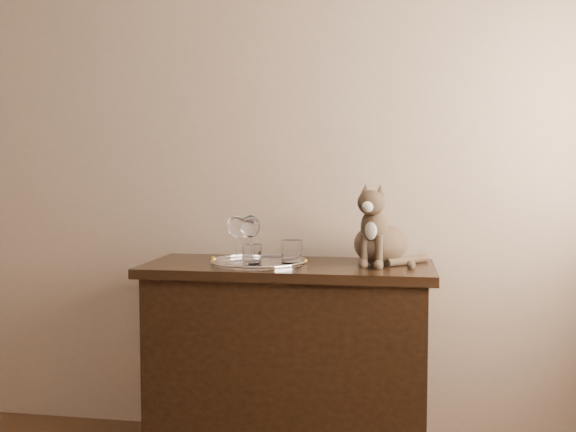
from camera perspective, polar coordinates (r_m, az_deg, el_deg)
name	(u,v)px	position (r m, az deg, el deg)	size (l,w,h in m)	color
wall_back	(175,147)	(3.11, -10.05, 6.04)	(4.00, 0.10, 2.70)	#BFA68F
sideboard	(288,364)	(2.78, 0.03, -12.99)	(1.20, 0.50, 0.85)	black
tray	(259,263)	(2.68, -2.61, -4.22)	(0.40, 0.40, 0.01)	silver
wine_glass_a	(246,239)	(2.72, -3.75, -2.05)	(0.07, 0.07, 0.18)	silver
wine_glass_c	(236,238)	(2.68, -4.65, -1.99)	(0.07, 0.07, 0.20)	silver
wine_glass_d	(251,239)	(2.66, -3.33, -2.04)	(0.07, 0.07, 0.20)	white
tumbler_b	(252,255)	(2.56, -3.23, -3.50)	(0.08, 0.08, 0.09)	silver
tumbler_c	(292,252)	(2.64, 0.34, -3.18)	(0.09, 0.09, 0.10)	silver
cat	(381,224)	(2.69, 8.23, -0.69)	(0.33, 0.31, 0.34)	brown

